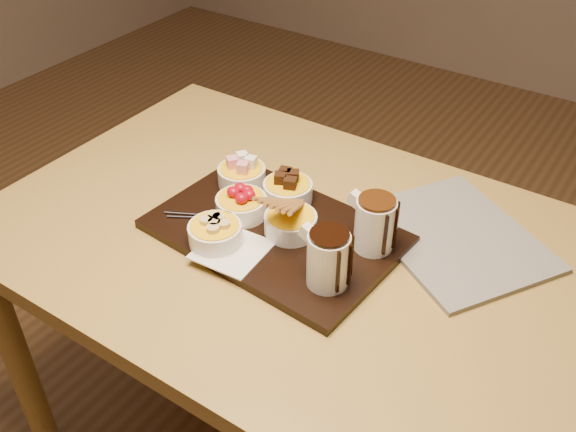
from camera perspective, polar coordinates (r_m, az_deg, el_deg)
The scene contains 12 objects.
dining_table at distance 1.30m, azimuth 0.58°, elevation -5.13°, with size 1.20×0.80×0.75m.
serving_board at distance 1.23m, azimuth -1.16°, elevation -1.43°, with size 0.46×0.30×0.02m, color black.
napkin at distance 1.18m, azimuth -5.01°, elevation -3.03°, with size 0.12×0.12×0.00m, color white.
bowl_marshmallows at distance 1.34m, azimuth -4.13°, elevation 3.57°, with size 0.10×0.10×0.04m, color white.
bowl_cake at distance 1.29m, azimuth -0.03°, elevation 2.20°, with size 0.10×0.10×0.04m, color white.
bowl_strawberries at distance 1.25m, azimuth -4.16°, elevation 0.88°, with size 0.10×0.10×0.04m, color white.
bowl_biscotti at distance 1.20m, azimuth 0.23°, elevation -0.70°, with size 0.10×0.10×0.04m, color white.
bowl_bananas at distance 1.19m, azimuth -6.49°, elevation -1.60°, with size 0.10×0.10×0.04m, color white.
pitcher_dark_chocolate at distance 1.08m, azimuth 3.59°, elevation -3.92°, with size 0.07×0.07×0.10m, color silver.
pitcher_milk_chocolate at distance 1.16m, azimuth 7.71°, elevation -0.78°, with size 0.07×0.07×0.10m, color silver.
fondue_skewers at distance 1.25m, azimuth -5.23°, elevation -0.05°, with size 0.26×0.03×0.01m, color silver, non-canonical shape.
newspaper at distance 1.26m, azimuth 14.66°, elevation -1.82°, with size 0.33×0.27×0.01m, color beige.
Camera 1 is at (0.52, -0.81, 1.53)m, focal length 40.00 mm.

